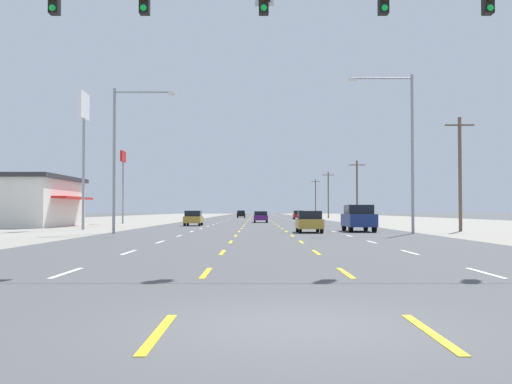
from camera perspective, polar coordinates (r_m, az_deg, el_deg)
The scene contains 20 objects.
ground_plane at distance 74.44m, azimuth 0.51°, elevation -2.93°, with size 572.00×572.00×0.00m, color #4C4C4F.
lot_apron_left at distance 78.29m, azimuth -17.94°, elevation -2.78°, with size 28.00×440.00×0.01m, color gray.
lot_apron_right at distance 78.60m, azimuth 18.88°, elevation -2.77°, with size 28.00×440.00×0.01m, color gray.
lane_markings at distance 112.93m, azimuth 0.38°, elevation -2.51°, with size 10.64×227.60×0.01m.
signal_span_wire at distance 19.24m, azimuth 1.49°, elevation 10.99°, with size 27.29×0.53×9.61m.
hatchback_inner_right_nearest at distance 43.55m, azimuth 5.10°, elevation -2.75°, with size 1.72×3.90×1.54m.
suv_far_right_near at distance 46.20m, azimuth 9.64°, elevation -2.37°, with size 1.98×4.90×1.98m.
hatchback_far_left_mid at distance 62.96m, azimuth -5.71°, elevation -2.43°, with size 1.72×3.90×1.54m.
sedan_center_turn_midfar at distance 78.81m, azimuth 0.57°, elevation -2.31°, with size 1.80×4.50×1.46m.
hatchback_far_right_far at distance 108.58m, azimuth 4.07°, elevation -2.13°, with size 1.72×3.90×1.54m.
hatchback_inner_left_farther at distance 128.55m, azimuth -1.27°, elevation -2.07°, with size 1.72×3.90×1.54m.
storefront_left_row_1 at distance 64.67m, azimuth -21.77°, elevation -0.79°, with size 12.80×13.65×4.93m.
pole_sign_left_row_1 at distance 52.57m, azimuth -15.58°, elevation 6.18°, with size 0.24×2.44×11.28m.
pole_sign_left_row_2 at distance 74.81m, azimuth -12.13°, elevation 2.13°, with size 0.24×2.23×8.65m.
streetlight_left_row_0 at distance 42.76m, azimuth -12.36°, elevation 3.91°, with size 4.28×0.26×9.89m.
streetlight_right_row_0 at distance 43.04m, azimuth 13.91°, elevation 4.57°, with size 4.43×0.26×10.85m.
utility_pole_right_row_0 at distance 48.54m, azimuth 18.56°, elevation 1.82°, with size 2.20×0.26×8.60m.
utility_pole_right_row_1 at distance 84.89m, azimuth 9.50°, elevation 0.21°, with size 2.20×0.26×8.39m.
utility_pole_right_row_2 at distance 121.75m, azimuth 6.86°, elevation -0.20°, with size 2.20×0.26×9.16m.
utility_pole_right_row_3 at distance 157.17m, azimuth 5.68°, elevation -0.47°, with size 2.20×0.26×9.54m.
Camera 1 is at (-0.50, -8.42, 1.58)m, focal length 43.03 mm.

